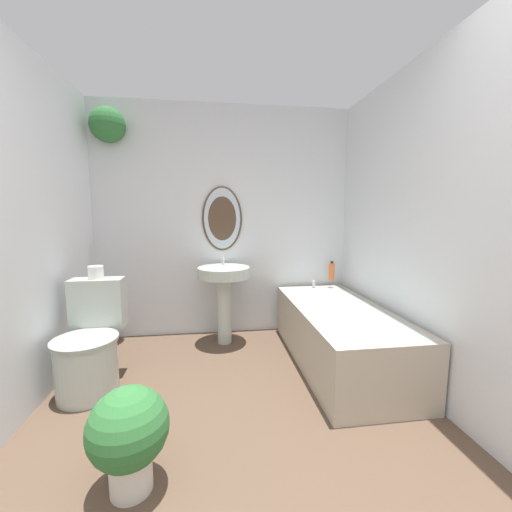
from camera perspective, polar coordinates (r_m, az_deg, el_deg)
wall_back at (r=3.36m, az=-7.15°, el=7.37°), size 2.76×0.33×2.40m
wall_right at (r=2.45m, az=29.76°, el=4.58°), size 0.06×2.92×2.40m
toilet at (r=2.68m, az=-27.92°, el=-14.60°), size 0.44×0.60×0.79m
pedestal_sink at (r=3.13m, az=-5.83°, el=-5.30°), size 0.51×0.51×0.87m
bathtub at (r=2.88m, az=14.92°, el=-13.47°), size 0.74×1.63×0.57m
shampoo_bottle at (r=3.49m, az=13.59°, el=-2.76°), size 0.06×0.06×0.21m
potted_plant at (r=1.75m, az=-22.13°, el=-27.58°), size 0.37×0.37×0.50m
toilet_paper_roll at (r=2.73m, az=-27.10°, el=-2.67°), size 0.11×0.11×0.10m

